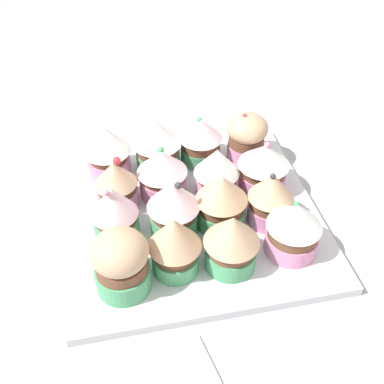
{
  "coord_description": "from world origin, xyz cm",
  "views": [
    {
      "loc": [
        -40.66,
        8.16,
        41.16
      ],
      "look_at": [
        0.0,
        0.0,
        4.2
      ],
      "focal_mm": 41.93,
      "sensor_mm": 36.0,
      "label": 1
    }
  ],
  "objects": [
    {
      "name": "cupcake_0",
      "position": [
        -8.86,
        -9.84,
        4.82
      ],
      "size": [
        6.29,
        6.29,
        7.29
      ],
      "color": "pink",
      "rests_on": "baking_tray"
    },
    {
      "name": "cupcake_7",
      "position": [
        9.92,
        -3.23,
        4.73
      ],
      "size": [
        6.08,
        6.08,
        7.03
      ],
      "color": "#4C9E6B",
      "rests_on": "baking_tray"
    },
    {
      "name": "cupcake_13",
      "position": [
        -2.71,
        9.64,
        5.09
      ],
      "size": [
        5.54,
        5.54,
        7.84
      ],
      "color": "#4C9E6B",
      "rests_on": "baking_tray"
    },
    {
      "name": "cupcake_1",
      "position": [
        -3.7,
        -8.86,
        4.95
      ],
      "size": [
        5.53,
        5.53,
        7.49
      ],
      "color": "pink",
      "rests_on": "baking_tray"
    },
    {
      "name": "cupcake_14",
      "position": [
        2.79,
        9.13,
        4.68
      ],
      "size": [
        5.43,
        5.43,
        7.15
      ],
      "color": "pink",
      "rests_on": "baking_tray"
    },
    {
      "name": "cupcake_4",
      "position": [
        -9.58,
        -2.44,
        5.06
      ],
      "size": [
        6.18,
        6.18,
        7.39
      ],
      "color": "#4C9E6B",
      "rests_on": "baking_tray"
    },
    {
      "name": "ground_plane",
      "position": [
        0.0,
        0.0,
        -1.5
      ],
      "size": [
        180.0,
        180.0,
        3.0
      ],
      "primitive_type": "cube",
      "color": "#9E9EA3"
    },
    {
      "name": "cupcake_2",
      "position": [
        2.5,
        -10.02,
        4.81
      ],
      "size": [
        6.75,
        6.75,
        7.19
      ],
      "color": "pink",
      "rests_on": "baking_tray"
    },
    {
      "name": "cupcake_8",
      "position": [
        -8.96,
        3.68,
        5.3
      ],
      "size": [
        5.82,
        5.82,
        7.69
      ],
      "color": "#4C9E6B",
      "rests_on": "baking_tray"
    },
    {
      "name": "cupcake_10",
      "position": [
        3.87,
        3.12,
        4.74
      ],
      "size": [
        6.54,
        6.54,
        7.14
      ],
      "color": "pink",
      "rests_on": "baking_tray"
    },
    {
      "name": "cupcake_5",
      "position": [
        -2.99,
        -2.97,
        4.96
      ],
      "size": [
        6.24,
        6.24,
        7.38
      ],
      "color": "#4C9E6B",
      "rests_on": "baking_tray"
    },
    {
      "name": "baking_tray",
      "position": [
        0.0,
        0.0,
        0.6
      ],
      "size": [
        31.52,
        31.52,
        1.2
      ],
      "color": "silver",
      "rests_on": "ground_plane"
    },
    {
      "name": "cupcake_12",
      "position": [
        -10.2,
        9.51,
        5.07
      ],
      "size": [
        5.99,
        5.99,
        7.7
      ],
      "color": "#4C9E6B",
      "rests_on": "baking_tray"
    },
    {
      "name": "cupcake_11",
      "position": [
        9.57,
        2.97,
        5.15
      ],
      "size": [
        6.58,
        6.58,
        7.57
      ],
      "color": "#4C9E6B",
      "rests_on": "baking_tray"
    },
    {
      "name": "cupcake_15",
      "position": [
        9.61,
        9.79,
        5.16
      ],
      "size": [
        6.35,
        6.35,
        7.57
      ],
      "color": "pink",
      "rests_on": "baking_tray"
    },
    {
      "name": "cupcake_3",
      "position": [
        9.3,
        -9.75,
        4.87
      ],
      "size": [
        5.81,
        5.81,
        7.29
      ],
      "color": "pink",
      "rests_on": "baking_tray"
    },
    {
      "name": "cupcake_9",
      "position": [
        -3.15,
        2.84,
        5.24
      ],
      "size": [
        6.25,
        6.25,
        7.95
      ],
      "color": "#4C9E6B",
      "rests_on": "baking_tray"
    },
    {
      "name": "cupcake_6",
      "position": [
        2.57,
        -3.74,
        4.94
      ],
      "size": [
        5.92,
        5.92,
        7.08
      ],
      "color": "pink",
      "rests_on": "baking_tray"
    }
  ]
}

